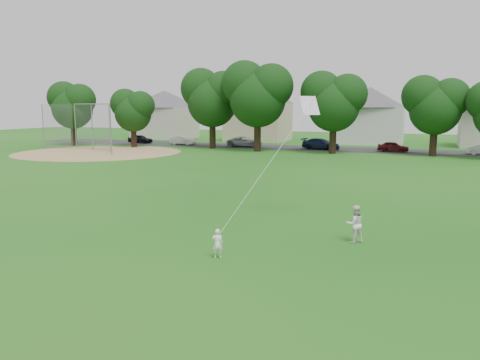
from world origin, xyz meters
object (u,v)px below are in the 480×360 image
at_px(toddler, 217,244).
at_px(older_boy, 355,224).
at_px(baseball_backstop, 88,127).
at_px(kite, 270,162).

height_order(toddler, older_boy, older_boy).
bearing_deg(toddler, baseball_backstop, -66.58).
xyz_separation_m(toddler, kite, (0.71, 3.25, 2.37)).
bearing_deg(kite, toddler, -102.27).
relative_size(older_boy, kite, 0.18).
relative_size(toddler, older_boy, 0.72).
distance_m(older_boy, kite, 3.89).
height_order(older_boy, kite, kite).
bearing_deg(baseball_backstop, toddler, -44.72).
bearing_deg(toddler, kite, -124.13).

